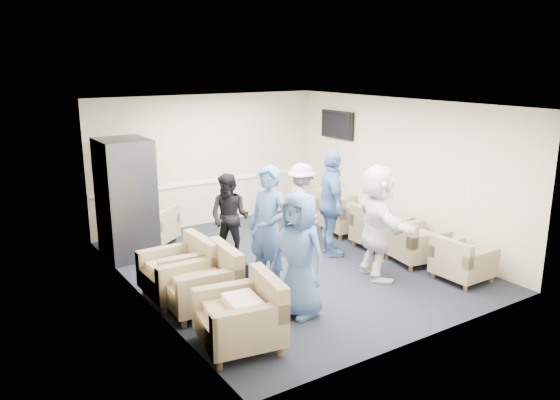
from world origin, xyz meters
TOP-DOWN VIEW (x-y plane):
  - floor at (0.00, 0.00)m, footprint 6.00×6.00m
  - ceiling at (0.00, 0.00)m, footprint 6.00×6.00m
  - back_wall at (0.00, 3.00)m, footprint 5.00×0.02m
  - front_wall at (0.00, -3.00)m, footprint 5.00×0.02m
  - left_wall at (-2.50, 0.00)m, footprint 0.02×6.00m
  - right_wall at (2.50, 0.00)m, footprint 0.02×6.00m
  - chair_rail at (0.00, 2.98)m, footprint 4.98×0.04m
  - tv at (2.44, 1.80)m, footprint 0.10×1.00m
  - armchair_left_near at (-1.95, -1.96)m, footprint 1.06×1.06m
  - armchair_left_mid at (-1.91, -0.77)m, footprint 1.00×1.00m
  - armchair_left_far at (-2.01, -0.21)m, footprint 0.93×0.93m
  - armchair_right_near at (1.88, -2.03)m, footprint 0.77×0.77m
  - armchair_right_midnear at (1.85, -1.05)m, footprint 0.96×0.96m
  - armchair_right_midfar at (1.87, -0.18)m, footprint 0.86×0.86m
  - armchair_right_far at (1.92, 0.89)m, footprint 0.97×0.97m
  - armchair_corner at (-1.50, 2.25)m, footprint 1.06×1.06m
  - vending_machine at (-2.09, 1.93)m, footprint 0.84×0.99m
  - backpack at (-1.15, -0.36)m, footprint 0.30×0.25m
  - pillow at (-1.97, -1.95)m, footprint 0.43×0.54m
  - person_front_left at (-0.92, -1.60)m, footprint 0.77×0.96m
  - person_mid_left at (-0.81, -0.66)m, footprint 0.67×0.81m
  - person_back_left at (-0.68, 0.81)m, footprint 0.90×0.93m
  - person_back_right at (0.86, 0.82)m, footprint 0.65×1.03m
  - person_mid_right at (0.91, 0.02)m, footprint 0.85×1.18m
  - person_front_right at (0.88, -1.19)m, footprint 1.08×1.78m

SIDE VIEW (x-z plane):
  - floor at x=0.00m, z-range 0.00..0.00m
  - backpack at x=-1.15m, z-range 0.01..0.45m
  - armchair_corner at x=-1.50m, z-range 0.00..0.60m
  - armchair_right_near at x=1.88m, z-range 0.00..0.61m
  - armchair_right_midnear at x=1.85m, z-range 0.00..0.66m
  - armchair_right_midfar at x=1.87m, z-range 0.00..0.68m
  - armchair_right_far at x=1.92m, z-range 0.00..0.71m
  - armchair_left_far at x=-2.01m, z-range 0.00..0.73m
  - armchair_left_near at x=-1.95m, z-range 0.00..0.73m
  - armchair_left_mid at x=-1.91m, z-range 0.00..0.74m
  - pillow at x=-1.97m, z-range 0.49..0.63m
  - person_back_left at x=-0.68m, z-range 0.00..1.51m
  - person_back_right at x=0.86m, z-range 0.00..1.53m
  - person_front_left at x=-0.92m, z-range 0.00..1.71m
  - chair_rail at x=0.00m, z-range 0.87..0.93m
  - person_front_right at x=0.88m, z-range 0.00..1.83m
  - person_mid_right at x=0.91m, z-range 0.00..1.86m
  - person_mid_left at x=-0.81m, z-range 0.00..1.89m
  - vending_machine at x=-2.09m, z-range 0.00..2.08m
  - back_wall at x=0.00m, z-range 0.00..2.70m
  - front_wall at x=0.00m, z-range 0.00..2.70m
  - left_wall at x=-2.50m, z-range 0.00..2.70m
  - right_wall at x=2.50m, z-range 0.00..2.70m
  - tv at x=2.44m, z-range 1.76..2.34m
  - ceiling at x=0.00m, z-range 2.70..2.70m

